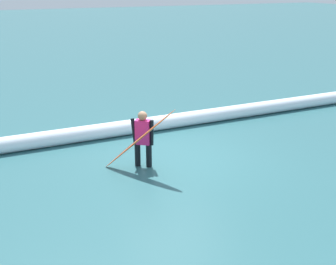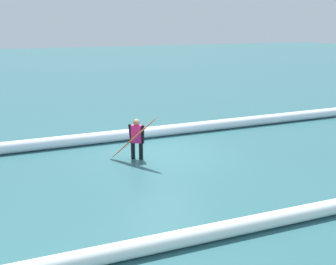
# 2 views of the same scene
# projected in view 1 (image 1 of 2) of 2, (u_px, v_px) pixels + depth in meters

# --- Properties ---
(ground_plane) EXTENTS (134.31, 134.31, 0.00)m
(ground_plane) POSITION_uv_depth(u_px,v_px,m) (177.00, 157.00, 10.82)
(ground_plane) COLOR #2B5D63
(surfer) EXTENTS (0.43, 0.45, 1.37)m
(surfer) POSITION_uv_depth(u_px,v_px,m) (143.00, 136.00, 10.06)
(surfer) COLOR black
(surfer) RESTS_ON ground_plane
(surfboard) EXTENTS (1.40, 1.44, 1.65)m
(surfboard) POSITION_uv_depth(u_px,v_px,m) (139.00, 140.00, 9.69)
(surfboard) COLOR #E55926
(surfboard) RESTS_ON ground_plane
(wave_crest_foreground) EXTENTS (19.53, 0.76, 0.43)m
(wave_crest_foreground) POSITION_uv_depth(u_px,v_px,m) (192.00, 118.00, 13.21)
(wave_crest_foreground) COLOR white
(wave_crest_foreground) RESTS_ON ground_plane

